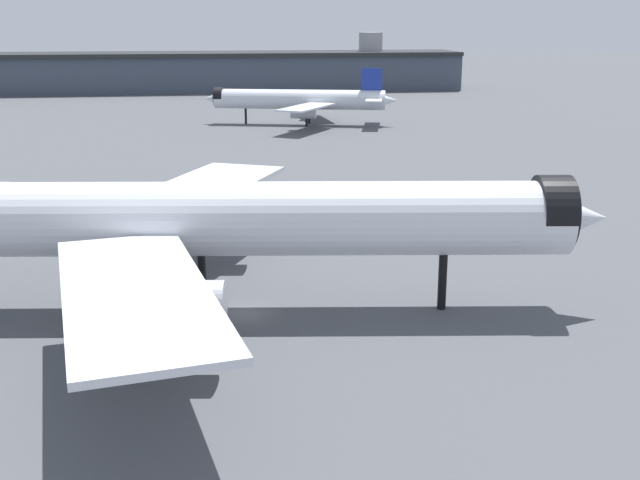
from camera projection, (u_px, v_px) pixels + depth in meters
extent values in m
plane|color=#4C4F54|center=(242.00, 313.00, 61.97)|extent=(900.00, 900.00, 0.00)
cylinder|color=silver|center=(228.00, 219.00, 60.56)|extent=(52.94, 9.44, 5.77)
cone|color=silver|center=(567.00, 218.00, 60.92)|extent=(6.73, 6.08, 5.65)
cylinder|color=black|center=(552.00, 212.00, 60.79)|extent=(3.00, 5.99, 5.83)
cube|color=silver|center=(201.00, 188.00, 74.87)|extent=(16.70, 25.13, 0.46)
cylinder|color=#B7BAC1|center=(212.00, 215.00, 72.68)|extent=(7.58, 3.68, 3.17)
cube|color=silver|center=(136.00, 292.00, 46.53)|extent=(13.91, 25.03, 0.46)
cylinder|color=#B7BAC1|center=(167.00, 305.00, 49.80)|extent=(7.58, 3.68, 3.17)
cylinder|color=black|center=(442.00, 281.00, 62.21)|extent=(0.69, 0.69, 4.62)
cylinder|color=black|center=(202.00, 271.00, 64.86)|extent=(0.69, 0.69, 4.62)
cylinder|color=black|center=(192.00, 296.00, 59.03)|extent=(0.69, 0.69, 4.62)
cylinder|color=silver|center=(299.00, 99.00, 169.82)|extent=(37.33, 11.24, 4.22)
cone|color=silver|center=(215.00, 98.00, 171.74)|extent=(5.35, 4.95, 4.14)
cone|color=silver|center=(385.00, 100.00, 167.90)|extent=(6.16, 4.99, 4.01)
cylinder|color=black|center=(219.00, 97.00, 171.57)|extent=(2.68, 4.55, 4.27)
cube|color=silver|center=(306.00, 107.00, 159.64)|extent=(13.32, 17.53, 0.34)
cylinder|color=#B7BAC1|center=(303.00, 113.00, 162.04)|extent=(5.56, 3.27, 2.32)
cube|color=silver|center=(318.00, 97.00, 179.70)|extent=(7.95, 17.34, 0.34)
cylinder|color=#B7BAC1|center=(313.00, 104.00, 178.25)|extent=(5.56, 3.27, 2.32)
cube|color=navy|center=(372.00, 84.00, 167.29)|extent=(4.46, 1.27, 6.76)
cube|color=silver|center=(374.00, 100.00, 163.81)|extent=(4.56, 7.21, 0.25)
cube|color=silver|center=(376.00, 96.00, 172.23)|extent=(4.56, 7.21, 0.25)
cylinder|color=black|center=(246.00, 116.00, 172.09)|extent=(0.51, 0.51, 3.38)
cylinder|color=black|center=(307.00, 118.00, 168.55)|extent=(0.51, 0.51, 3.38)
cylinder|color=black|center=(309.00, 116.00, 172.79)|extent=(0.51, 0.51, 3.38)
cube|color=#3D4756|center=(179.00, 74.00, 247.56)|extent=(179.51, 31.60, 10.96)
cube|color=#232628|center=(178.00, 54.00, 245.90)|extent=(179.64, 33.72, 1.20)
cylinder|color=#939399|center=(370.00, 61.00, 255.02)|extent=(7.65, 7.65, 18.08)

